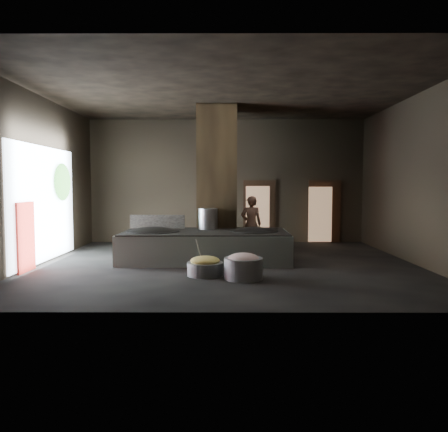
{
  "coord_description": "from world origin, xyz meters",
  "views": [
    {
      "loc": [
        -0.03,
        -11.58,
        2.1
      ],
      "look_at": [
        -0.08,
        0.51,
        1.25
      ],
      "focal_mm": 35.0,
      "sensor_mm": 36.0,
      "label": 1
    }
  ],
  "objects_px": {
    "wok_right": "(254,234)",
    "stock_pot": "(208,219)",
    "cook": "(251,224)",
    "hearth_platform": "(205,246)",
    "wok_left": "(153,234)",
    "meat_basin": "(243,268)",
    "veg_basin": "(205,269)"
  },
  "relations": [
    {
      "from": "wok_left",
      "to": "hearth_platform",
      "type": "bearing_deg",
      "value": 1.97
    },
    {
      "from": "hearth_platform",
      "to": "stock_pot",
      "type": "distance_m",
      "value": 0.91
    },
    {
      "from": "veg_basin",
      "to": "hearth_platform",
      "type": "bearing_deg",
      "value": 92.54
    },
    {
      "from": "stock_pot",
      "to": "hearth_platform",
      "type": "bearing_deg",
      "value": -95.19
    },
    {
      "from": "hearth_platform",
      "to": "meat_basin",
      "type": "height_order",
      "value": "hearth_platform"
    },
    {
      "from": "cook",
      "to": "veg_basin",
      "type": "relative_size",
      "value": 2.1
    },
    {
      "from": "wok_right",
      "to": "cook",
      "type": "distance_m",
      "value": 1.5
    },
    {
      "from": "hearth_platform",
      "to": "wok_left",
      "type": "relative_size",
      "value": 3.17
    },
    {
      "from": "wok_left",
      "to": "veg_basin",
      "type": "bearing_deg",
      "value": -52.05
    },
    {
      "from": "hearth_platform",
      "to": "veg_basin",
      "type": "bearing_deg",
      "value": -86.38
    },
    {
      "from": "wok_right",
      "to": "stock_pot",
      "type": "distance_m",
      "value": 1.44
    },
    {
      "from": "meat_basin",
      "to": "wok_left",
      "type": "bearing_deg",
      "value": 135.85
    },
    {
      "from": "meat_basin",
      "to": "wok_right",
      "type": "bearing_deg",
      "value": 81.03
    },
    {
      "from": "wok_left",
      "to": "stock_pot",
      "type": "relative_size",
      "value": 2.42
    },
    {
      "from": "hearth_platform",
      "to": "wok_left",
      "type": "xyz_separation_m",
      "value": [
        -1.45,
        -0.05,
        0.35
      ]
    },
    {
      "from": "hearth_platform",
      "to": "meat_basin",
      "type": "distance_m",
      "value": 2.59
    },
    {
      "from": "wok_right",
      "to": "veg_basin",
      "type": "xyz_separation_m",
      "value": [
        -1.26,
        -2.07,
        -0.59
      ]
    },
    {
      "from": "wok_left",
      "to": "wok_right",
      "type": "height_order",
      "value": "wok_left"
    },
    {
      "from": "cook",
      "to": "wok_left",
      "type": "bearing_deg",
      "value": 29.73
    },
    {
      "from": "veg_basin",
      "to": "stock_pot",
      "type": "bearing_deg",
      "value": 90.89
    },
    {
      "from": "wok_right",
      "to": "stock_pot",
      "type": "relative_size",
      "value": 2.25
    },
    {
      "from": "wok_left",
      "to": "cook",
      "type": "distance_m",
      "value": 3.24
    },
    {
      "from": "stock_pot",
      "to": "cook",
      "type": "height_order",
      "value": "cook"
    },
    {
      "from": "hearth_platform",
      "to": "cook",
      "type": "distance_m",
      "value": 2.12
    },
    {
      "from": "wok_right",
      "to": "meat_basin",
      "type": "xyz_separation_m",
      "value": [
        -0.39,
        -2.44,
        -0.51
      ]
    },
    {
      "from": "wok_right",
      "to": "veg_basin",
      "type": "height_order",
      "value": "wok_right"
    },
    {
      "from": "cook",
      "to": "wok_right",
      "type": "bearing_deg",
      "value": 89.65
    },
    {
      "from": "veg_basin",
      "to": "wok_right",
      "type": "bearing_deg",
      "value": 58.72
    },
    {
      "from": "cook",
      "to": "veg_basin",
      "type": "xyz_separation_m",
      "value": [
        -1.27,
        -3.57,
        -0.73
      ]
    },
    {
      "from": "hearth_platform",
      "to": "veg_basin",
      "type": "height_order",
      "value": "hearth_platform"
    },
    {
      "from": "hearth_platform",
      "to": "wok_right",
      "type": "relative_size",
      "value": 3.41
    },
    {
      "from": "meat_basin",
      "to": "hearth_platform",
      "type": "bearing_deg",
      "value": 111.94
    }
  ]
}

